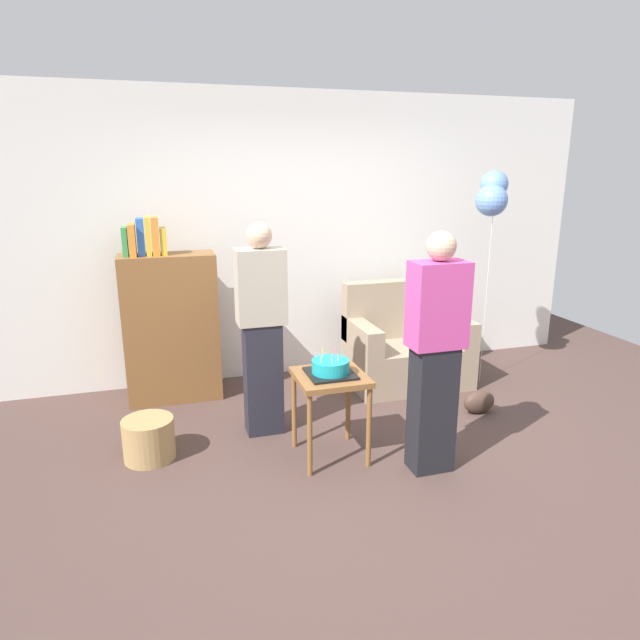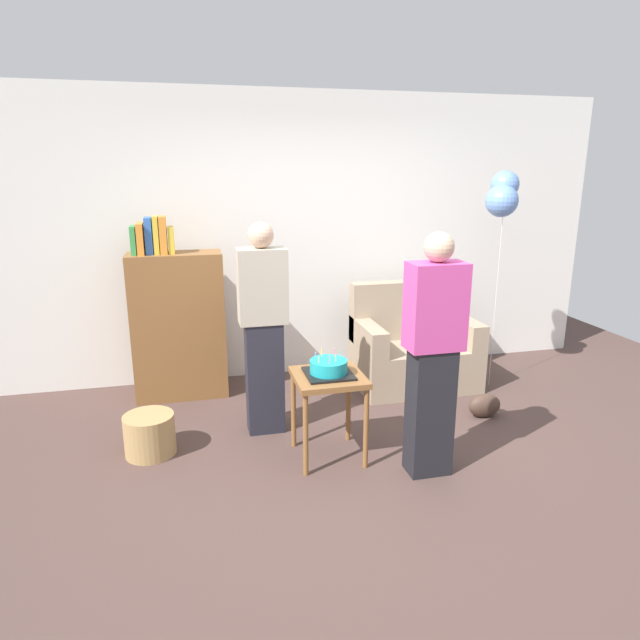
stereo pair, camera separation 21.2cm
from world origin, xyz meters
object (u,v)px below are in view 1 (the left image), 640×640
at_px(couch, 405,348).
at_px(birthday_cake, 331,368).
at_px(person_holding_cake, 435,353).
at_px(person_blowing_candles, 262,329).
at_px(handbag, 479,402).
at_px(side_table, 330,388).
at_px(bookshelf, 170,325).
at_px(balloon_bunch, 493,194).
at_px(wicker_basket, 149,439).

xyz_separation_m(couch, birthday_cake, (-1.13, -1.17, 0.33)).
bearing_deg(person_holding_cake, couch, -89.57).
height_order(person_blowing_candles, handbag, person_blowing_candles).
xyz_separation_m(side_table, person_blowing_candles, (-0.37, 0.53, 0.31)).
xyz_separation_m(bookshelf, handbag, (2.44, -1.09, -0.58)).
distance_m(birthday_cake, balloon_bunch, 2.36).
xyz_separation_m(birthday_cake, handbag, (1.43, 0.33, -0.57)).
distance_m(bookshelf, birthday_cake, 1.74).
bearing_deg(birthday_cake, balloon_bunch, 28.43).
xyz_separation_m(birthday_cake, person_holding_cake, (0.61, -0.35, 0.16)).
bearing_deg(bookshelf, handbag, -23.99).
bearing_deg(wicker_basket, person_blowing_candles, 12.42).
distance_m(couch, wicker_basket, 2.52).
bearing_deg(balloon_bunch, couch, 165.97).
bearing_deg(balloon_bunch, bookshelf, 171.62).
bearing_deg(balloon_bunch, wicker_basket, -168.03).
bearing_deg(balloon_bunch, side_table, -151.57).
height_order(birthday_cake, person_holding_cake, person_holding_cake).
bearing_deg(bookshelf, side_table, -54.42).
relative_size(side_table, person_blowing_candles, 0.38).
distance_m(couch, birthday_cake, 1.66).
distance_m(side_table, balloon_bunch, 2.44).
height_order(person_holding_cake, handbag, person_holding_cake).
bearing_deg(birthday_cake, couch, 45.97).
height_order(couch, side_table, couch).
bearing_deg(handbag, bookshelf, 156.01).
distance_m(bookshelf, balloon_bunch, 3.08).
bearing_deg(wicker_basket, side_table, -15.43).
relative_size(person_holding_cake, balloon_bunch, 0.82).
relative_size(bookshelf, birthday_cake, 5.05).
bearing_deg(person_holding_cake, balloon_bunch, -112.97).
xyz_separation_m(bookshelf, person_holding_cake, (1.62, -1.77, 0.15)).
distance_m(wicker_basket, handbag, 2.67).
xyz_separation_m(couch, balloon_bunch, (0.71, -0.18, 1.44)).
distance_m(person_holding_cake, wicker_basket, 2.09).
relative_size(couch, bookshelf, 0.68).
height_order(wicker_basket, handbag, wicker_basket).
bearing_deg(handbag, balloon_bunch, 58.15).
height_order(person_holding_cake, wicker_basket, person_holding_cake).
height_order(side_table, person_holding_cake, person_holding_cake).
bearing_deg(person_holding_cake, wicker_basket, -1.02).
xyz_separation_m(wicker_basket, balloon_bunch, (3.08, 0.65, 1.63)).
xyz_separation_m(couch, person_holding_cake, (-0.53, -1.52, 0.49)).
xyz_separation_m(couch, bookshelf, (-2.15, 0.24, 0.34)).
bearing_deg(person_blowing_candles, couch, 26.24).
relative_size(bookshelf, balloon_bunch, 0.81).
bearing_deg(wicker_basket, balloon_bunch, 11.97).
bearing_deg(wicker_basket, couch, 19.27).
bearing_deg(balloon_bunch, person_holding_cake, -132.51).
distance_m(side_table, birthday_cake, 0.15).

